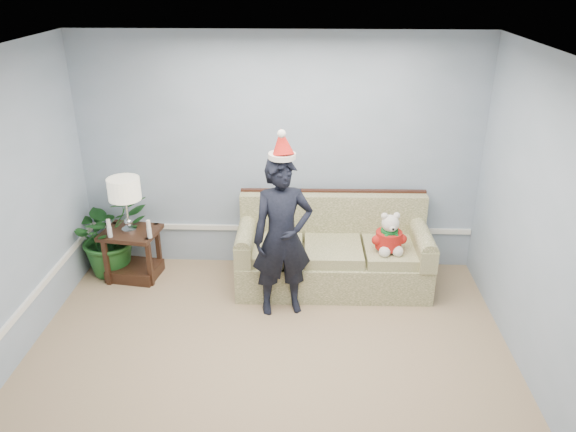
# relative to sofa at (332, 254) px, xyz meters

# --- Properties ---
(room_shell) EXTENTS (4.54, 5.04, 2.74)m
(room_shell) POSITION_rel_sofa_xyz_m (-0.62, -2.06, 1.00)
(room_shell) COLOR #9D8365
(room_shell) RESTS_ON ground
(wainscot_trim) EXTENTS (4.49, 4.99, 0.06)m
(wainscot_trim) POSITION_rel_sofa_xyz_m (-1.80, -0.89, 0.10)
(wainscot_trim) COLOR white
(wainscot_trim) RESTS_ON room_shell
(sofa) EXTENTS (2.11, 0.93, 0.98)m
(sofa) POSITION_rel_sofa_xyz_m (0.00, 0.00, 0.00)
(sofa) COLOR #4F592A
(sofa) RESTS_ON room_shell
(side_table) EXTENTS (0.67, 0.59, 0.58)m
(side_table) POSITION_rel_sofa_xyz_m (-2.27, 0.02, -0.12)
(side_table) COLOR #311E12
(side_table) RESTS_ON room_shell
(table_lamp) EXTENTS (0.35, 0.35, 0.63)m
(table_lamp) POSITION_rel_sofa_xyz_m (-2.27, 0.01, 0.71)
(table_lamp) COLOR silver
(table_lamp) RESTS_ON side_table
(candle_pair) EXTENTS (0.49, 0.05, 0.21)m
(candle_pair) POSITION_rel_sofa_xyz_m (-2.22, -0.14, 0.33)
(candle_pair) COLOR silver
(candle_pair) RESTS_ON side_table
(houseplant) EXTENTS (1.13, 1.13, 0.95)m
(houseplant) POSITION_rel_sofa_xyz_m (-2.55, 0.13, 0.13)
(houseplant) COLOR #1D541F
(houseplant) RESTS_ON room_shell
(man) EXTENTS (0.68, 0.53, 1.66)m
(man) POSITION_rel_sofa_xyz_m (-0.53, -0.59, 0.48)
(man) COLOR black
(man) RESTS_ON room_shell
(santa_hat) EXTENTS (0.33, 0.35, 0.30)m
(santa_hat) POSITION_rel_sofa_xyz_m (-0.53, -0.57, 1.43)
(santa_hat) COLOR silver
(santa_hat) RESTS_ON man
(teddy_bear) EXTENTS (0.31, 0.33, 0.45)m
(teddy_bear) POSITION_rel_sofa_xyz_m (0.58, -0.23, 0.33)
(teddy_bear) COLOR silver
(teddy_bear) RESTS_ON sofa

